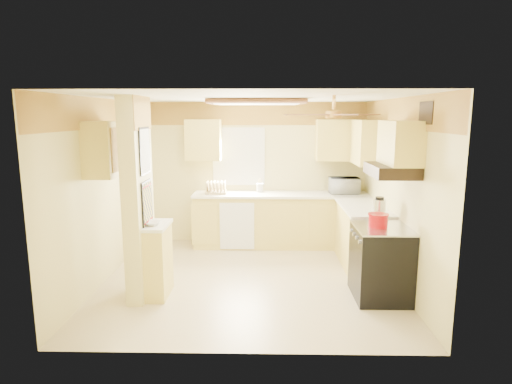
{
  "coord_description": "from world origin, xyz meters",
  "views": [
    {
      "loc": [
        0.21,
        -5.69,
        2.28
      ],
      "look_at": [
        0.09,
        0.35,
        1.19
      ],
      "focal_mm": 30.0,
      "sensor_mm": 36.0,
      "label": 1
    }
  ],
  "objects_px": {
    "stove": "(381,262)",
    "kettle": "(379,207)",
    "microwave": "(344,186)",
    "dutch_oven": "(378,220)",
    "bowl": "(152,223)"
  },
  "relations": [
    {
      "from": "stove",
      "to": "bowl",
      "type": "relative_size",
      "value": 4.68
    },
    {
      "from": "stove",
      "to": "kettle",
      "type": "distance_m",
      "value": 0.78
    },
    {
      "from": "microwave",
      "to": "dutch_oven",
      "type": "xyz_separation_m",
      "value": [
        0.03,
        -2.16,
        -0.08
      ]
    },
    {
      "from": "dutch_oven",
      "to": "kettle",
      "type": "xyz_separation_m",
      "value": [
        0.14,
        0.48,
        0.06
      ]
    },
    {
      "from": "stove",
      "to": "microwave",
      "type": "relative_size",
      "value": 1.85
    },
    {
      "from": "stove",
      "to": "kettle",
      "type": "relative_size",
      "value": 3.53
    },
    {
      "from": "bowl",
      "to": "dutch_oven",
      "type": "height_order",
      "value": "dutch_oven"
    },
    {
      "from": "stove",
      "to": "microwave",
      "type": "xyz_separation_m",
      "value": [
        -0.08,
        2.17,
        0.62
      ]
    },
    {
      "from": "dutch_oven",
      "to": "stove",
      "type": "bearing_deg",
      "value": -9.6
    },
    {
      "from": "stove",
      "to": "kettle",
      "type": "bearing_deg",
      "value": 80.46
    },
    {
      "from": "microwave",
      "to": "dutch_oven",
      "type": "distance_m",
      "value": 2.16
    },
    {
      "from": "microwave",
      "to": "kettle",
      "type": "bearing_deg",
      "value": 93.79
    },
    {
      "from": "stove",
      "to": "kettle",
      "type": "xyz_separation_m",
      "value": [
        0.08,
        0.49,
        0.6
      ]
    },
    {
      "from": "bowl",
      "to": "microwave",
      "type": "bearing_deg",
      "value": 39.01
    },
    {
      "from": "kettle",
      "to": "microwave",
      "type": "bearing_deg",
      "value": 95.61
    }
  ]
}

